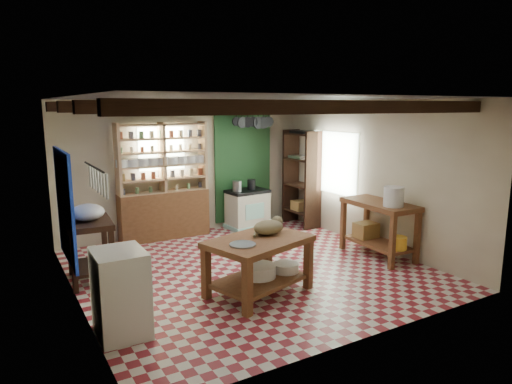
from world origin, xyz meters
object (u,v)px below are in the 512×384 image
work_table (259,266)px  right_counter (378,229)px  cat (268,227)px  prep_table (90,251)px  white_cabinet (121,293)px  stove (247,209)px

work_table → right_counter: size_ratio=1.03×
work_table → cat: 0.54m
prep_table → right_counter: right_counter is taller
prep_table → white_cabinet: white_cabinet is taller
right_counter → cat: (-2.29, -0.20, 0.39)m
stove → cat: size_ratio=1.88×
right_counter → cat: cat is taller
prep_table → white_cabinet: (-0.02, -1.81, 0.03)m
right_counter → stove: bearing=112.6°
cat → prep_table: bearing=118.2°
work_table → stove: stove is taller
prep_table → white_cabinet: 1.81m
white_cabinet → right_counter: bearing=7.4°
work_table → white_cabinet: 1.89m
stove → prep_table: prep_table is taller
work_table → prep_table: 2.46m
work_table → cat: bearing=11.3°
prep_table → stove: bearing=27.2°
stove → right_counter: right_counter is taller
white_cabinet → stove: bearing=44.1°
stove → white_cabinet: (-3.40, -3.21, 0.08)m
prep_table → right_counter: bearing=-11.7°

